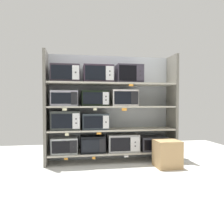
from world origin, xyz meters
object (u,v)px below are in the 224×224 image
at_px(microwave_3, 153,143).
at_px(microwave_7, 95,98).
at_px(microwave_2, 123,143).
at_px(microwave_10, 98,74).
at_px(microwave_1, 93,144).
at_px(shipping_carton, 167,154).
at_px(microwave_6, 64,99).
at_px(microwave_0, 65,145).
at_px(microwave_8, 124,98).
at_px(microwave_4, 66,120).
at_px(microwave_9, 65,74).
at_px(microwave_5, 95,121).
at_px(microwave_11, 129,74).

height_order(microwave_3, microwave_7, microwave_7).
bearing_deg(microwave_2, microwave_10, -179.97).
xyz_separation_m(microwave_1, shipping_carton, (1.22, -0.53, -0.11)).
bearing_deg(microwave_6, microwave_2, -0.01).
bearing_deg(microwave_2, microwave_0, -180.00).
bearing_deg(microwave_10, microwave_8, 0.02).
xyz_separation_m(microwave_3, shipping_carton, (0.06, -0.53, -0.09)).
distance_m(microwave_0, microwave_2, 1.07).
relative_size(microwave_0, shipping_carton, 1.00).
bearing_deg(microwave_4, microwave_9, -173.47).
distance_m(microwave_0, shipping_carton, 1.81).
bearing_deg(microwave_0, microwave_8, -0.00).
relative_size(microwave_0, microwave_4, 0.91).
bearing_deg(microwave_6, microwave_3, -0.00).
xyz_separation_m(microwave_3, microwave_5, (-1.11, -0.00, 0.43)).
distance_m(microwave_2, microwave_9, 1.64).
distance_m(microwave_6, microwave_7, 0.54).
bearing_deg(microwave_1, microwave_7, -0.15).
bearing_deg(microwave_7, microwave_2, -0.00).
xyz_separation_m(microwave_0, microwave_3, (1.66, 0.00, -0.01)).
bearing_deg(shipping_carton, microwave_4, 162.55).
xyz_separation_m(microwave_1, microwave_5, (0.04, -0.00, 0.42)).
bearing_deg(microwave_6, microwave_8, -0.02).
distance_m(microwave_5, microwave_7, 0.42).
height_order(microwave_0, microwave_2, microwave_2).
relative_size(microwave_1, microwave_2, 0.77).
xyz_separation_m(microwave_2, microwave_4, (-1.05, 0.00, 0.43)).
bearing_deg(microwave_0, microwave_7, 0.00).
bearing_deg(microwave_3, microwave_11, -179.96).
bearing_deg(microwave_11, microwave_6, 179.98).
bearing_deg(microwave_4, microwave_3, 0.00).
bearing_deg(microwave_11, microwave_1, 179.97).
bearing_deg(shipping_carton, microwave_1, 156.29).
distance_m(microwave_2, microwave_11, 1.29).
relative_size(microwave_7, shipping_carton, 1.06).
bearing_deg(microwave_7, microwave_3, 0.00).
distance_m(microwave_8, microwave_9, 1.15).
xyz_separation_m(microwave_4, microwave_9, (-0.00, -0.00, 0.83)).
bearing_deg(microwave_7, microwave_10, -0.20).
xyz_separation_m(microwave_5, microwave_11, (0.64, -0.00, 0.87)).
relative_size(microwave_4, microwave_11, 1.05).
height_order(microwave_4, microwave_8, microwave_8).
bearing_deg(microwave_7, microwave_4, 179.99).
distance_m(microwave_1, microwave_11, 1.46).
xyz_separation_m(microwave_4, microwave_11, (1.17, -0.00, 0.85)).
bearing_deg(microwave_5, microwave_10, -0.24).
distance_m(microwave_8, shipping_carton, 1.27).
height_order(microwave_2, microwave_9, microwave_9).
bearing_deg(microwave_8, microwave_10, -179.98).
height_order(microwave_4, microwave_6, microwave_6).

